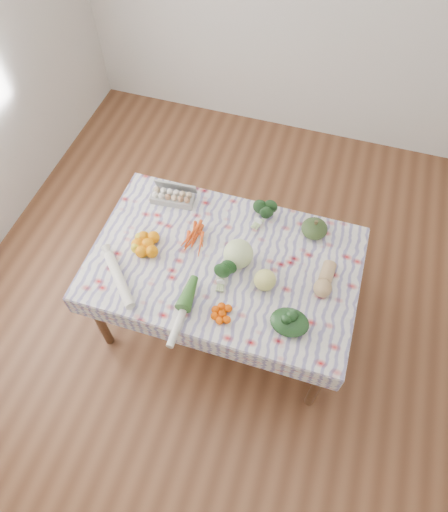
# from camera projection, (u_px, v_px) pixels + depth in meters

# --- Properties ---
(ground) EXTENTS (4.50, 4.50, 0.00)m
(ground) POSITION_uv_depth(u_px,v_px,m) (224.00, 316.00, 3.46)
(ground) COLOR brown
(ground) RESTS_ON ground
(dining_table) EXTENTS (1.60, 1.00, 0.75)m
(dining_table) POSITION_uv_depth(u_px,v_px,m) (224.00, 268.00, 2.89)
(dining_table) COLOR brown
(dining_table) RESTS_ON ground
(tablecloth) EXTENTS (1.66, 1.06, 0.01)m
(tablecloth) POSITION_uv_depth(u_px,v_px,m) (224.00, 262.00, 2.83)
(tablecloth) COLOR silver
(tablecloth) RESTS_ON dining_table
(egg_carton) EXTENTS (0.30, 0.14, 0.08)m
(egg_carton) POSITION_uv_depth(u_px,v_px,m) (172.00, 198.00, 3.06)
(egg_carton) COLOR #A2A29D
(egg_carton) RESTS_ON tablecloth
(carrot_bunch) EXTENTS (0.21, 0.19, 0.04)m
(carrot_bunch) POSITION_uv_depth(u_px,v_px,m) (198.00, 236.00, 2.91)
(carrot_bunch) COLOR #E34C15
(carrot_bunch) RESTS_ON tablecloth
(kale_bunch) EXTENTS (0.17, 0.16, 0.13)m
(kale_bunch) POSITION_uv_depth(u_px,v_px,m) (262.00, 214.00, 2.95)
(kale_bunch) COLOR #183917
(kale_bunch) RESTS_ON tablecloth
(kabocha_squash) EXTENTS (0.17, 0.17, 0.11)m
(kabocha_squash) POSITION_uv_depth(u_px,v_px,m) (314.00, 229.00, 2.90)
(kabocha_squash) COLOR #344C22
(kabocha_squash) RESTS_ON tablecloth
(cabbage) EXTENTS (0.24, 0.24, 0.18)m
(cabbage) POSITION_uv_depth(u_px,v_px,m) (238.00, 254.00, 2.75)
(cabbage) COLOR beige
(cabbage) RESTS_ON tablecloth
(butternut_squash) EXTENTS (0.12, 0.24, 0.11)m
(butternut_squash) POSITION_uv_depth(u_px,v_px,m) (325.00, 279.00, 2.69)
(butternut_squash) COLOR tan
(butternut_squash) RESTS_ON tablecloth
(orange_cluster) EXTENTS (0.31, 0.31, 0.08)m
(orange_cluster) POSITION_uv_depth(u_px,v_px,m) (148.00, 244.00, 2.85)
(orange_cluster) COLOR orange
(orange_cluster) RESTS_ON tablecloth
(broccoli) EXTENTS (0.14, 0.14, 0.09)m
(broccoli) POSITION_uv_depth(u_px,v_px,m) (222.00, 275.00, 2.71)
(broccoli) COLOR #1C4A1B
(broccoli) RESTS_ON tablecloth
(mandarin_cluster) EXTENTS (0.19, 0.19, 0.05)m
(mandarin_cluster) POSITION_uv_depth(u_px,v_px,m) (222.00, 313.00, 2.60)
(mandarin_cluster) COLOR #EA4D00
(mandarin_cluster) RESTS_ON tablecloth
(grapefruit) EXTENTS (0.17, 0.17, 0.13)m
(grapefruit) POSITION_uv_depth(u_px,v_px,m) (265.00, 280.00, 2.67)
(grapefruit) COLOR #D5D56A
(grapefruit) RESTS_ON tablecloth
(spinach_bag) EXTENTS (0.23, 0.19, 0.10)m
(spinach_bag) POSITION_uv_depth(u_px,v_px,m) (290.00, 322.00, 2.54)
(spinach_bag) COLOR #163416
(spinach_bag) RESTS_ON tablecloth
(daikon) EXTENTS (0.33, 0.35, 0.06)m
(daikon) POSITION_uv_depth(u_px,v_px,m) (119.00, 279.00, 2.72)
(daikon) COLOR white
(daikon) RESTS_ON tablecloth
(leek) EXTENTS (0.06, 0.43, 0.05)m
(leek) POSITION_uv_depth(u_px,v_px,m) (182.00, 312.00, 2.60)
(leek) COLOR white
(leek) RESTS_ON tablecloth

